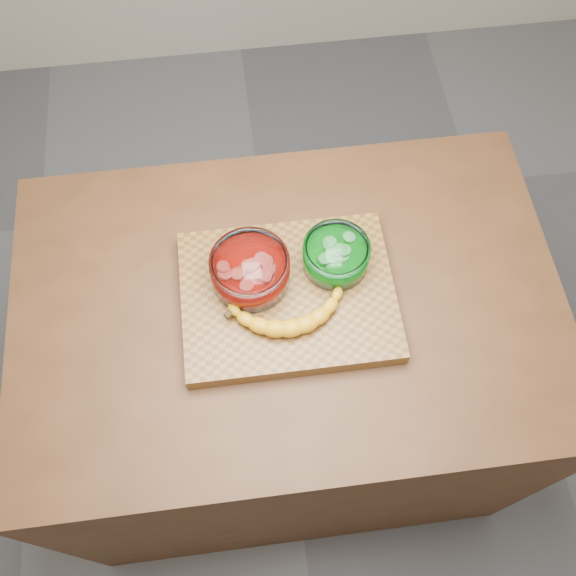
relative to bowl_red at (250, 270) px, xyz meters
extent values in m
plane|color=#5B5B60|center=(0.07, -0.04, -0.98)|extent=(3.50, 3.50, 0.00)
cube|color=#4B2B16|center=(0.07, -0.04, -0.53)|extent=(1.20, 0.80, 0.90)
cube|color=brown|center=(0.07, -0.04, -0.06)|extent=(0.45, 0.35, 0.04)
cylinder|color=white|center=(0.00, 0.00, 0.00)|extent=(0.17, 0.17, 0.08)
cylinder|color=#AF0F07|center=(0.00, 0.00, -0.01)|extent=(0.14, 0.14, 0.04)
cylinder|color=#DE4F46|center=(0.00, 0.00, 0.02)|extent=(0.14, 0.14, 0.02)
cylinder|color=white|center=(0.18, 0.02, 0.00)|extent=(0.14, 0.14, 0.07)
cylinder|color=#088F14|center=(0.18, 0.02, -0.01)|extent=(0.12, 0.12, 0.04)
cylinder|color=#6ADE68|center=(0.18, 0.02, 0.01)|extent=(0.11, 0.11, 0.02)
camera|label=1|loc=(0.00, -0.64, 1.17)|focal=40.00mm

